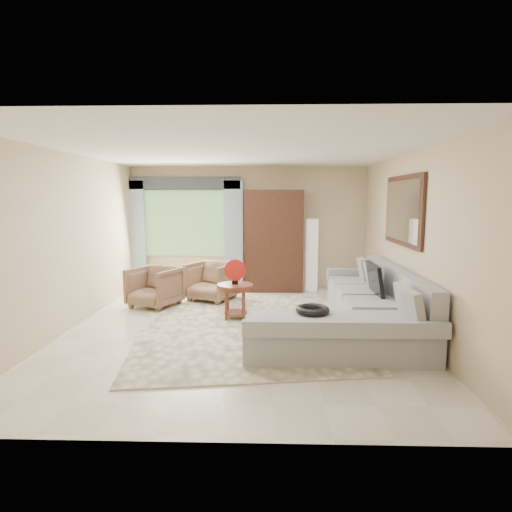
{
  "coord_description": "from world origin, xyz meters",
  "views": [
    {
      "loc": [
        0.44,
        -6.17,
        1.94
      ],
      "look_at": [
        0.25,
        0.35,
        1.05
      ],
      "focal_mm": 30.0,
      "sensor_mm": 36.0,
      "label": 1
    }
  ],
  "objects_px": {
    "armchair_left": "(154,287)",
    "coffee_table": "(235,301)",
    "armchair_right": "(212,281)",
    "armoire": "(274,241)",
    "sectional_sofa": "(362,314)",
    "tv_screen": "(375,279)",
    "potted_plant": "(145,278)",
    "floor_lamp": "(312,255)"
  },
  "relations": [
    {
      "from": "coffee_table",
      "to": "floor_lamp",
      "type": "bearing_deg",
      "value": 57.7
    },
    {
      "from": "armoire",
      "to": "armchair_left",
      "type": "bearing_deg",
      "value": -145.65
    },
    {
      "from": "armchair_left",
      "to": "floor_lamp",
      "type": "bearing_deg",
      "value": 51.41
    },
    {
      "from": "tv_screen",
      "to": "potted_plant",
      "type": "xyz_separation_m",
      "value": [
        -4.22,
        2.46,
        -0.46
      ]
    },
    {
      "from": "coffee_table",
      "to": "floor_lamp",
      "type": "height_order",
      "value": "floor_lamp"
    },
    {
      "from": "coffee_table",
      "to": "armchair_left",
      "type": "height_order",
      "value": "armchair_left"
    },
    {
      "from": "tv_screen",
      "to": "armchair_left",
      "type": "height_order",
      "value": "tv_screen"
    },
    {
      "from": "sectional_sofa",
      "to": "armoire",
      "type": "distance_m",
      "value": 3.24
    },
    {
      "from": "coffee_table",
      "to": "armchair_right",
      "type": "bearing_deg",
      "value": 113.39
    },
    {
      "from": "armoire",
      "to": "potted_plant",
      "type": "bearing_deg",
      "value": -179.07
    },
    {
      "from": "coffee_table",
      "to": "floor_lamp",
      "type": "xyz_separation_m",
      "value": [
        1.44,
        2.28,
        0.45
      ]
    },
    {
      "from": "sectional_sofa",
      "to": "tv_screen",
      "type": "height_order",
      "value": "tv_screen"
    },
    {
      "from": "tv_screen",
      "to": "armchair_left",
      "type": "distance_m",
      "value": 3.81
    },
    {
      "from": "armchair_right",
      "to": "floor_lamp",
      "type": "bearing_deg",
      "value": 51.66
    },
    {
      "from": "tv_screen",
      "to": "armoire",
      "type": "bearing_deg",
      "value": 120.88
    },
    {
      "from": "coffee_table",
      "to": "armoire",
      "type": "bearing_deg",
      "value": 73.92
    },
    {
      "from": "armoire",
      "to": "sectional_sofa",
      "type": "bearing_deg",
      "value": -66.94
    },
    {
      "from": "tv_screen",
      "to": "armchair_left",
      "type": "xyz_separation_m",
      "value": [
        -3.64,
        1.04,
        -0.36
      ]
    },
    {
      "from": "armchair_left",
      "to": "floor_lamp",
      "type": "relative_size",
      "value": 0.53
    },
    {
      "from": "armchair_right",
      "to": "floor_lamp",
      "type": "xyz_separation_m",
      "value": [
        1.98,
        1.02,
        0.38
      ]
    },
    {
      "from": "potted_plant",
      "to": "tv_screen",
      "type": "bearing_deg",
      "value": -30.29
    },
    {
      "from": "armchair_left",
      "to": "coffee_table",
      "type": "bearing_deg",
      "value": -2.5
    },
    {
      "from": "armchair_right",
      "to": "sectional_sofa",
      "type": "bearing_deg",
      "value": -14.28
    },
    {
      "from": "coffee_table",
      "to": "potted_plant",
      "type": "relative_size",
      "value": 1.1
    },
    {
      "from": "sectional_sofa",
      "to": "armoire",
      "type": "bearing_deg",
      "value": 113.06
    },
    {
      "from": "sectional_sofa",
      "to": "armoire",
      "type": "relative_size",
      "value": 1.65
    },
    {
      "from": "tv_screen",
      "to": "potted_plant",
      "type": "height_order",
      "value": "tv_screen"
    },
    {
      "from": "armchair_right",
      "to": "potted_plant",
      "type": "xyz_separation_m",
      "value": [
        -1.54,
        0.91,
        -0.11
      ]
    },
    {
      "from": "armchair_left",
      "to": "potted_plant",
      "type": "distance_m",
      "value": 1.54
    },
    {
      "from": "potted_plant",
      "to": "sectional_sofa",
      "type": "bearing_deg",
      "value": -35.83
    },
    {
      "from": "sectional_sofa",
      "to": "armchair_left",
      "type": "height_order",
      "value": "sectional_sofa"
    },
    {
      "from": "armoire",
      "to": "floor_lamp",
      "type": "height_order",
      "value": "armoire"
    },
    {
      "from": "tv_screen",
      "to": "potted_plant",
      "type": "bearing_deg",
      "value": 149.71
    },
    {
      "from": "sectional_sofa",
      "to": "armoire",
      "type": "height_order",
      "value": "armoire"
    },
    {
      "from": "armchair_right",
      "to": "armoire",
      "type": "bearing_deg",
      "value": 63.5
    },
    {
      "from": "coffee_table",
      "to": "armchair_left",
      "type": "relative_size",
      "value": 0.73
    },
    {
      "from": "armchair_right",
      "to": "armoire",
      "type": "relative_size",
      "value": 0.39
    },
    {
      "from": "armchair_left",
      "to": "armchair_right",
      "type": "distance_m",
      "value": 1.09
    },
    {
      "from": "sectional_sofa",
      "to": "armchair_left",
      "type": "distance_m",
      "value": 3.67
    },
    {
      "from": "coffee_table",
      "to": "potted_plant",
      "type": "bearing_deg",
      "value": 133.76
    },
    {
      "from": "sectional_sofa",
      "to": "coffee_table",
      "type": "height_order",
      "value": "sectional_sofa"
    },
    {
      "from": "armchair_right",
      "to": "tv_screen",
      "type": "bearing_deg",
      "value": -5.54
    }
  ]
}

